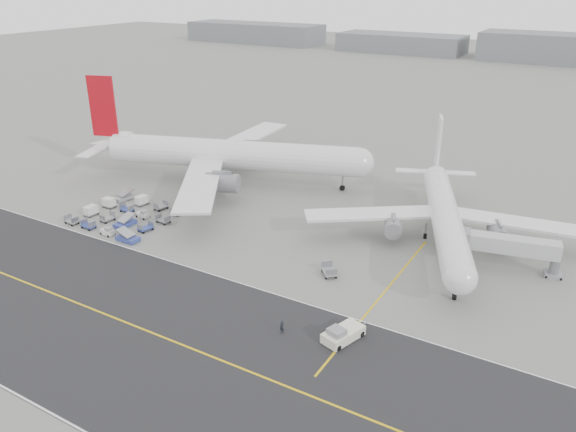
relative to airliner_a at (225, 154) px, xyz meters
The scene contains 10 objects.
ground 36.46m from the airliner_a, 62.70° to the right, with size 700.00×700.00×0.00m, color gray.
taxiway 54.69m from the airliner_a, 66.69° to the right, with size 220.00×59.00×0.03m.
horizon_buildings 232.86m from the airliner_a, 78.48° to the left, with size 520.00×28.00×28.00m, color slate, non-canonical shape.
airliner_a is the anchor object (origin of this frame).
airliner_b 48.89m from the airliner_a, ahead, with size 44.56×45.43×16.44m.
pushback_tug 60.72m from the airliner_a, 40.26° to the right, with size 4.16×7.32×2.07m.
jet_bridge 61.23m from the airliner_a, ahead, with size 14.94×5.66×5.57m.
gse_cluster 26.63m from the airliner_a, 99.47° to the right, with size 21.70×20.92×1.95m, color gray, non-canonical shape.
stray_dolly 45.73m from the airliner_a, 34.13° to the right, with size 1.77×2.87×1.77m, color silver, non-canonical shape.
ground_crew_a 57.27m from the airliner_a, 46.85° to the right, with size 0.65×0.43×1.78m, color black.
Camera 1 is at (53.01, -60.11, 41.58)m, focal length 35.00 mm.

